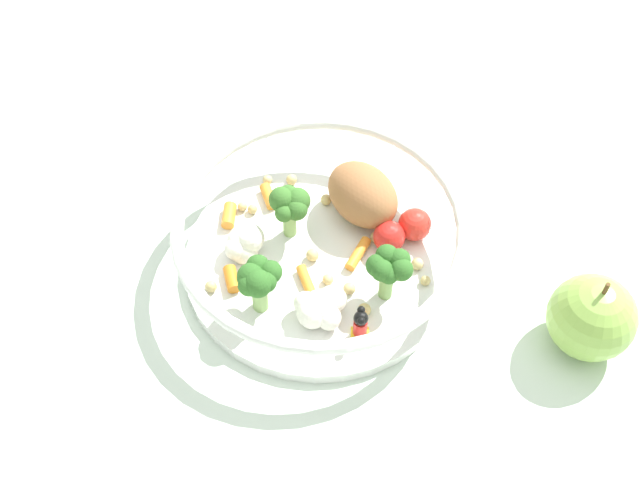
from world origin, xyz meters
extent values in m
plane|color=silver|center=(0.00, 0.00, 0.00)|extent=(2.40, 2.40, 0.00)
cylinder|color=white|center=(-0.02, 0.01, 0.01)|extent=(0.25, 0.25, 0.01)
torus|color=white|center=(-0.02, 0.01, 0.06)|extent=(0.26, 0.26, 0.01)
ellipsoid|color=#9E663D|center=(0.03, -0.04, 0.04)|extent=(0.09, 0.09, 0.05)
cylinder|color=#8EB766|center=(-0.06, 0.07, 0.03)|extent=(0.01, 0.01, 0.03)
sphere|color=#2D6023|center=(-0.05, 0.07, 0.06)|extent=(0.02, 0.02, 0.02)
sphere|color=#2D6023|center=(-0.06, 0.08, 0.05)|extent=(0.02, 0.02, 0.02)
sphere|color=#2D6023|center=(-0.07, 0.08, 0.05)|extent=(0.02, 0.02, 0.02)
sphere|color=#2D6023|center=(-0.07, 0.07, 0.06)|extent=(0.02, 0.02, 0.02)
sphere|color=#2D6023|center=(-0.07, 0.06, 0.05)|extent=(0.02, 0.02, 0.02)
sphere|color=#2D6023|center=(-0.06, 0.06, 0.05)|extent=(0.02, 0.02, 0.02)
cylinder|color=#8EB766|center=(0.01, 0.03, 0.03)|extent=(0.01, 0.01, 0.03)
sphere|color=#386B28|center=(0.02, 0.03, 0.06)|extent=(0.02, 0.02, 0.02)
sphere|color=#386B28|center=(0.02, 0.04, 0.06)|extent=(0.02, 0.02, 0.02)
sphere|color=#386B28|center=(0.01, 0.04, 0.05)|extent=(0.02, 0.02, 0.02)
sphere|color=#386B28|center=(0.01, 0.03, 0.05)|extent=(0.02, 0.02, 0.02)
sphere|color=#386B28|center=(0.02, 0.02, 0.05)|extent=(0.02, 0.02, 0.02)
cylinder|color=#7FAD5B|center=(-0.07, -0.04, 0.03)|extent=(0.01, 0.01, 0.03)
sphere|color=#2D6023|center=(-0.06, -0.04, 0.06)|extent=(0.02, 0.02, 0.02)
sphere|color=#2D6023|center=(-0.06, -0.03, 0.05)|extent=(0.02, 0.02, 0.02)
sphere|color=#2D6023|center=(-0.07, -0.03, 0.05)|extent=(0.02, 0.02, 0.02)
sphere|color=#2D6023|center=(-0.07, -0.04, 0.05)|extent=(0.02, 0.02, 0.02)
sphere|color=#2D6023|center=(-0.07, -0.05, 0.05)|extent=(0.02, 0.02, 0.02)
sphere|color=#2D6023|center=(-0.06, -0.05, 0.06)|extent=(0.02, 0.02, 0.02)
sphere|color=white|center=(-0.08, 0.02, 0.03)|extent=(0.03, 0.03, 0.03)
sphere|color=white|center=(-0.08, 0.03, 0.03)|extent=(0.02, 0.02, 0.02)
sphere|color=white|center=(-0.09, 0.03, 0.03)|extent=(0.03, 0.03, 0.03)
sphere|color=white|center=(-0.09, 0.02, 0.02)|extent=(0.02, 0.02, 0.02)
sphere|color=white|center=(-0.09, 0.01, 0.02)|extent=(0.02, 0.02, 0.02)
sphere|color=white|center=(-0.08, 0.02, 0.03)|extent=(0.02, 0.02, 0.02)
sphere|color=white|center=(-0.08, 0.01, 0.03)|extent=(0.03, 0.03, 0.03)
sphere|color=white|center=(0.00, 0.08, 0.03)|extent=(0.02, 0.02, 0.02)
sphere|color=white|center=(0.00, 0.08, 0.03)|extent=(0.03, 0.03, 0.03)
sphere|color=white|center=(-0.01, 0.08, 0.03)|extent=(0.02, 0.02, 0.02)
sphere|color=white|center=(-0.01, 0.08, 0.02)|extent=(0.03, 0.03, 0.03)
sphere|color=white|center=(0.00, 0.08, 0.02)|extent=(0.03, 0.03, 0.03)
sphere|color=white|center=(0.00, 0.07, 0.03)|extent=(0.03, 0.03, 0.03)
cube|color=yellow|center=(-0.10, -0.01, 0.01)|extent=(0.01, 0.02, 0.00)
cylinder|color=red|center=(-0.10, -0.01, 0.02)|extent=(0.01, 0.01, 0.02)
sphere|color=black|center=(-0.10, -0.01, 0.04)|extent=(0.01, 0.01, 0.01)
sphere|color=black|center=(-0.11, -0.01, 0.04)|extent=(0.01, 0.01, 0.01)
sphere|color=black|center=(-0.10, -0.01, 0.04)|extent=(0.01, 0.01, 0.01)
cylinder|color=orange|center=(-0.05, 0.03, 0.02)|extent=(0.03, 0.01, 0.01)
cylinder|color=orange|center=(-0.02, -0.02, 0.02)|extent=(0.03, 0.03, 0.01)
cylinder|color=orange|center=(0.04, 0.09, 0.02)|extent=(0.03, 0.02, 0.01)
cylinder|color=orange|center=(-0.03, 0.09, 0.02)|extent=(0.03, 0.01, 0.01)
cylinder|color=orange|center=(0.06, 0.05, 0.02)|extent=(0.03, 0.01, 0.01)
sphere|color=red|center=(-0.01, -0.08, 0.03)|extent=(0.03, 0.03, 0.03)
sphere|color=red|center=(-0.02, -0.05, 0.03)|extent=(0.03, 0.03, 0.03)
sphere|color=tan|center=(-0.06, -0.08, 0.02)|extent=(0.01, 0.01, 0.01)
sphere|color=#D1B775|center=(-0.05, 0.01, 0.02)|extent=(0.01, 0.01, 0.01)
sphere|color=#D1B775|center=(-0.01, -0.04, 0.02)|extent=(0.01, 0.01, 0.01)
sphere|color=#D1B775|center=(0.08, 0.05, 0.02)|extent=(0.01, 0.01, 0.01)
sphere|color=tan|center=(-0.08, -0.02, 0.02)|extent=(0.01, 0.01, 0.01)
sphere|color=tan|center=(-0.04, 0.11, 0.02)|extent=(0.01, 0.01, 0.01)
sphere|color=tan|center=(0.08, 0.02, 0.02)|extent=(0.01, 0.01, 0.01)
sphere|color=#D1B775|center=(-0.04, -0.08, 0.02)|extent=(0.01, 0.01, 0.01)
sphere|color=#D1B775|center=(-0.02, 0.02, 0.02)|extent=(0.01, 0.01, 0.01)
sphere|color=#D1B775|center=(0.05, 0.07, 0.02)|extent=(0.01, 0.01, 0.01)
sphere|color=#D1B775|center=(-0.06, -0.01, 0.02)|extent=(0.01, 0.01, 0.01)
sphere|color=#D1B775|center=(0.04, -0.01, 0.02)|extent=(0.01, 0.01, 0.01)
sphere|color=tan|center=(0.04, 0.06, 0.02)|extent=(0.01, 0.01, 0.01)
sphere|color=#8CB74C|center=(-0.13, -0.20, 0.04)|extent=(0.07, 0.07, 0.07)
cylinder|color=brown|center=(-0.13, -0.20, 0.08)|extent=(0.00, 0.00, 0.01)
camera|label=1|loc=(-0.45, 0.08, 0.61)|focal=45.08mm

